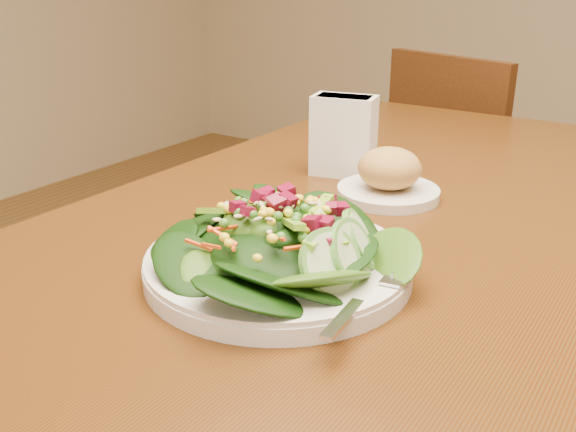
{
  "coord_description": "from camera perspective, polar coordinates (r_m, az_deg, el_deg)",
  "views": [
    {
      "loc": [
        0.29,
        -0.77,
        1.07
      ],
      "look_at": [
        -0.08,
        -0.22,
        0.81
      ],
      "focal_mm": 40.0,
      "sensor_mm": 36.0,
      "label": 1
    }
  ],
  "objects": [
    {
      "name": "salad_plate",
      "position": [
        0.7,
        -0.22,
        -3.1
      ],
      "size": [
        0.3,
        0.29,
        0.09
      ],
      "rotation": [
        0.0,
        0.0,
        0.36
      ],
      "color": "silver",
      "rests_on": "dining_table"
    },
    {
      "name": "napkin_holder",
      "position": [
        1.04,
        4.96,
        7.3
      ],
      "size": [
        0.11,
        0.07,
        0.13
      ],
      "rotation": [
        0.0,
        0.0,
        0.22
      ],
      "color": "white",
      "rests_on": "dining_table"
    },
    {
      "name": "chair_far",
      "position": [
        1.9,
        15.39,
        1.76
      ],
      "size": [
        0.5,
        0.5,
        0.86
      ],
      "rotation": [
        0.0,
        0.0,
        2.81
      ],
      "color": "#49210B",
      "rests_on": "ground_plane"
    },
    {
      "name": "dining_table",
      "position": [
        0.92,
        11.59,
        -6.3
      ],
      "size": [
        0.9,
        1.4,
        0.75
      ],
      "color": "#442A0F",
      "rests_on": "ground_plane"
    },
    {
      "name": "bread_plate",
      "position": [
        0.95,
        8.96,
        3.4
      ],
      "size": [
        0.15,
        0.15,
        0.08
      ],
      "color": "silver",
      "rests_on": "dining_table"
    }
  ]
}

